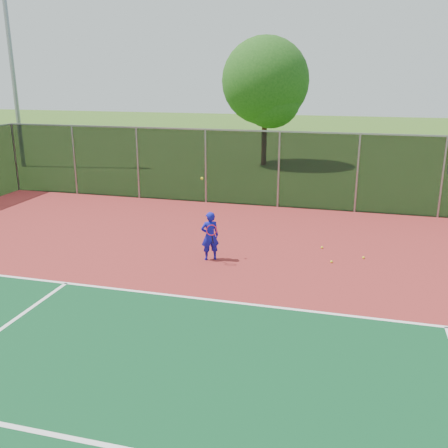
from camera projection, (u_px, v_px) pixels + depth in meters
The scene contains 9 objects.
ground at pixel (345, 399), 8.19m from camera, with size 120.00×120.00×0.00m, color #315919.
court_apron at pixel (348, 339), 10.03m from camera, with size 30.00×20.00×0.02m, color maroon.
fence_back at pixel (357, 173), 18.85m from camera, with size 30.00×0.06×3.03m.
tennis_player at pixel (210, 236), 14.13m from camera, with size 0.62×0.69×2.37m.
practice_ball_2 at pixel (363, 258), 14.37m from camera, with size 0.07×0.07×0.07m, color yellow.
practice_ball_3 at pixel (331, 262), 14.05m from camera, with size 0.07×0.07×0.07m, color yellow.
practice_ball_4 at pixel (322, 247), 15.21m from camera, with size 0.07×0.07×0.07m, color yellow.
floodlight_nw at pixel (8, 29), 26.85m from camera, with size 0.90×0.40×13.35m.
tree_back_left at pixel (267, 85), 28.10m from camera, with size 4.94×4.94×7.25m.
Camera 1 is at (-0.12, -7.29, 5.11)m, focal length 40.00 mm.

